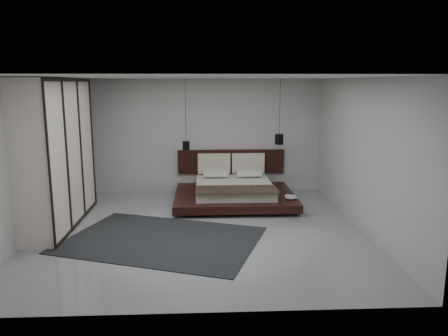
{
  "coord_description": "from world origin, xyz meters",
  "views": [
    {
      "loc": [
        0.08,
        -7.79,
        2.71
      ],
      "look_at": [
        0.51,
        1.2,
        0.94
      ],
      "focal_mm": 35.0,
      "sensor_mm": 36.0,
      "label": 1
    }
  ],
  "objects": [
    {
      "name": "pendant_left",
      "position": [
        -0.32,
        2.32,
        1.27
      ],
      "size": [
        0.17,
        0.17,
        1.64
      ],
      "color": "black",
      "rests_on": "ceiling"
    },
    {
      "name": "book_lower",
      "position": [
        1.87,
        1.28,
        0.26
      ],
      "size": [
        0.25,
        0.32,
        0.03
      ],
      "primitive_type": "imported",
      "rotation": [
        0.0,
        0.0,
        0.11
      ],
      "color": "#99724C",
      "rests_on": "bed"
    },
    {
      "name": "wall_left",
      "position": [
        -3.0,
        0.0,
        1.4
      ],
      "size": [
        0.0,
        6.0,
        6.0
      ],
      "primitive_type": "plane",
      "rotation": [
        1.57,
        0.0,
        1.57
      ],
      "color": "#B5B5B3",
      "rests_on": "floor"
    },
    {
      "name": "wall_right",
      "position": [
        3.0,
        0.0,
        1.4
      ],
      "size": [
        0.0,
        6.0,
        6.0
      ],
      "primitive_type": "plane",
      "rotation": [
        1.57,
        0.0,
        -1.57
      ],
      "color": "#B5B5B3",
      "rests_on": "floor"
    },
    {
      "name": "wall_front",
      "position": [
        0.0,
        -3.0,
        1.4
      ],
      "size": [
        6.0,
        0.0,
        6.0
      ],
      "primitive_type": "plane",
      "rotation": [
        -1.57,
        0.0,
        0.0
      ],
      "color": "#B5B5B3",
      "rests_on": "floor"
    },
    {
      "name": "lattice_screen",
      "position": [
        -2.95,
        2.45,
        1.3
      ],
      "size": [
        0.05,
        0.9,
        2.6
      ],
      "primitive_type": "cube",
      "color": "black",
      "rests_on": "floor"
    },
    {
      "name": "bed",
      "position": [
        0.77,
        1.91,
        0.28
      ],
      "size": [
        2.66,
        2.34,
        1.06
      ],
      "color": "black",
      "rests_on": "floor"
    },
    {
      "name": "book_upper",
      "position": [
        1.85,
        1.25,
        0.29
      ],
      "size": [
        0.27,
        0.34,
        0.02
      ],
      "primitive_type": "imported",
      "rotation": [
        0.0,
        0.0,
        -0.21
      ],
      "color": "#99724C",
      "rests_on": "book_lower"
    },
    {
      "name": "pendant_right",
      "position": [
        1.87,
        2.32,
        1.4
      ],
      "size": [
        0.2,
        0.2,
        1.53
      ],
      "color": "black",
      "rests_on": "ceiling"
    },
    {
      "name": "rug",
      "position": [
        -0.66,
        -0.51,
        0.01
      ],
      "size": [
        3.84,
        3.28,
        0.01
      ],
      "primitive_type": "cube",
      "rotation": [
        0.0,
        0.0,
        -0.34
      ],
      "color": "black",
      "rests_on": "floor"
    },
    {
      "name": "wall_back",
      "position": [
        0.0,
        3.0,
        1.4
      ],
      "size": [
        6.0,
        0.0,
        6.0
      ],
      "primitive_type": "plane",
      "rotation": [
        1.57,
        0.0,
        0.0
      ],
      "color": "#B5B5B3",
      "rests_on": "floor"
    },
    {
      "name": "floor",
      "position": [
        0.0,
        0.0,
        0.0
      ],
      "size": [
        6.0,
        6.0,
        0.0
      ],
      "primitive_type": "plane",
      "color": "gray",
      "rests_on": "ground"
    },
    {
      "name": "ceiling",
      "position": [
        0.0,
        0.0,
        2.8
      ],
      "size": [
        6.0,
        6.0,
        0.0
      ],
      "primitive_type": "plane",
      "rotation": [
        3.14,
        0.0,
        0.0
      ],
      "color": "white",
      "rests_on": "wall_back"
    },
    {
      "name": "wardrobe",
      "position": [
        -2.7,
        0.51,
        1.39
      ],
      "size": [
        0.67,
        2.84,
        2.79
      ],
      "color": "silver",
      "rests_on": "floor"
    }
  ]
}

